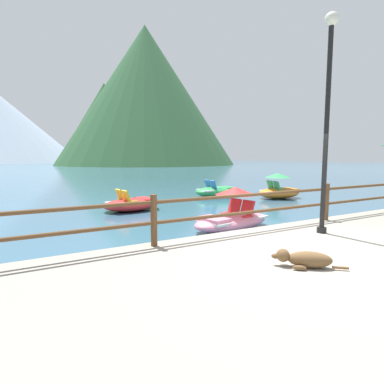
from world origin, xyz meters
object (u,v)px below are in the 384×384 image
lamp_post (328,105)px  pedal_boat_4 (279,190)px  dog_resting (305,259)px  pedal_boat_0 (132,204)px  pedal_boat_1 (232,216)px  pedal_boat_5 (217,191)px

lamp_post → pedal_boat_4: 9.09m
lamp_post → pedal_boat_4: size_ratio=1.92×
dog_resting → pedal_boat_0: size_ratio=0.35×
pedal_boat_0 → pedal_boat_1: bearing=-71.6°
dog_resting → pedal_boat_0: 8.19m
pedal_boat_1 → pedal_boat_4: bearing=35.1°
pedal_boat_0 → pedal_boat_5: size_ratio=1.02×
lamp_post → dog_resting: size_ratio=5.42×
pedal_boat_0 → pedal_boat_1: 4.59m
pedal_boat_1 → pedal_boat_5: 7.20m
lamp_post → pedal_boat_1: 3.76m
lamp_post → pedal_boat_0: lamp_post is taller
dog_resting → pedal_boat_5: (5.17, 10.03, -0.24)m
dog_resting → pedal_boat_4: bearing=47.0°
dog_resting → pedal_boat_1: pedal_boat_1 is taller
pedal_boat_1 → pedal_boat_4: (5.96, 4.19, 0.05)m
pedal_boat_4 → pedal_boat_5: bearing=139.0°
pedal_boat_0 → pedal_boat_5: 5.42m
pedal_boat_1 → pedal_boat_4: size_ratio=1.18×
dog_resting → pedal_boat_1: (1.52, 3.83, -0.15)m
lamp_post → dog_resting: bearing=-147.5°
lamp_post → dog_resting: (-2.01, -1.28, -2.56)m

